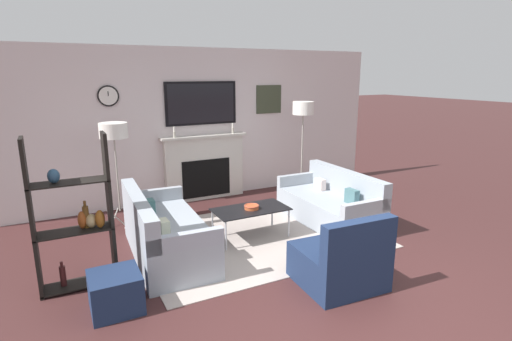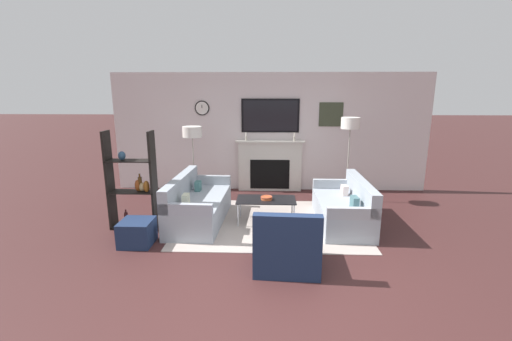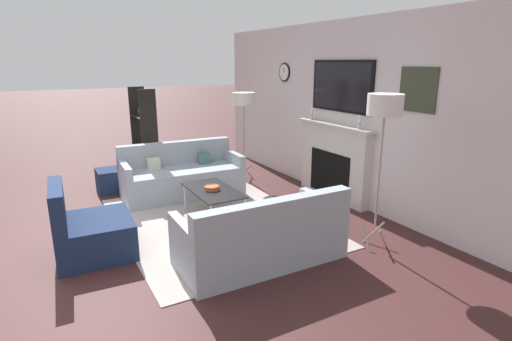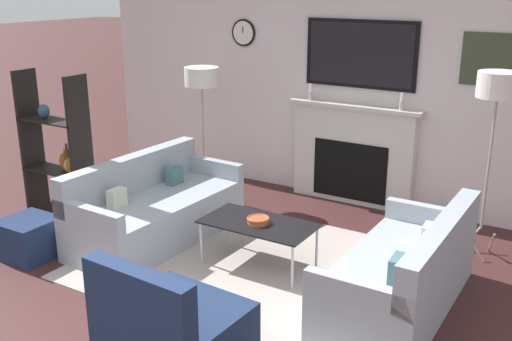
# 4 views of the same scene
# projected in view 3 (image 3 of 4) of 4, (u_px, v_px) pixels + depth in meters

# --- Properties ---
(ground_plane) EXTENTS (60.00, 60.00, 0.00)m
(ground_plane) POSITION_uv_depth(u_px,v_px,m) (25.00, 260.00, 4.36)
(ground_plane) COLOR #3F2120
(fireplace_wall) EXTENTS (7.25, 0.28, 2.70)m
(fireplace_wall) POSITION_uv_depth(u_px,v_px,m) (341.00, 120.00, 6.11)
(fireplace_wall) COLOR silver
(fireplace_wall) RESTS_ON ground_plane
(area_rug) EXTENTS (3.21, 2.41, 0.01)m
(area_rug) POSITION_uv_depth(u_px,v_px,m) (214.00, 221.00, 5.42)
(area_rug) COLOR #AD9F97
(area_rug) RESTS_ON ground_plane
(couch_left) EXTENTS (0.91, 1.89, 0.83)m
(couch_left) POSITION_uv_depth(u_px,v_px,m) (182.00, 177.00, 6.44)
(couch_left) COLOR #99A2AC
(couch_left) RESTS_ON ground_plane
(couch_right) EXTENTS (0.82, 1.77, 0.80)m
(couch_right) POSITION_uv_depth(u_px,v_px,m) (262.00, 238.00, 4.25)
(couch_right) COLOR #99A2AC
(couch_right) RESTS_ON ground_plane
(armchair) EXTENTS (0.89, 0.85, 0.85)m
(armchair) POSITION_uv_depth(u_px,v_px,m) (90.00, 232.00, 4.42)
(armchair) COLOR #1B2A4A
(armchair) RESTS_ON ground_plane
(coffee_table) EXTENTS (1.04, 0.55, 0.43)m
(coffee_table) POSITION_uv_depth(u_px,v_px,m) (213.00, 192.00, 5.39)
(coffee_table) COLOR black
(coffee_table) RESTS_ON ground_plane
(decorative_bowl) EXTENTS (0.21, 0.21, 0.06)m
(decorative_bowl) POSITION_uv_depth(u_px,v_px,m) (212.00, 188.00, 5.36)
(decorative_bowl) COLOR #BC522C
(decorative_bowl) RESTS_ON coffee_table
(floor_lamp_left) EXTENTS (0.40, 0.40, 1.58)m
(floor_lamp_left) POSITION_uv_depth(u_px,v_px,m) (244.00, 100.00, 7.03)
(floor_lamp_left) COLOR #9E998E
(floor_lamp_left) RESTS_ON ground_plane
(floor_lamp_right) EXTENTS (0.38, 0.38, 1.78)m
(floor_lamp_right) POSITION_uv_depth(u_px,v_px,m) (385.00, 108.00, 4.25)
(floor_lamp_right) COLOR #9E998E
(floor_lamp_right) RESTS_ON ground_plane
(shelf_unit) EXTENTS (0.79, 0.28, 1.67)m
(shelf_unit) POSITION_uv_depth(u_px,v_px,m) (145.00, 139.00, 7.01)
(shelf_unit) COLOR black
(shelf_unit) RESTS_ON ground_plane
(ottoman) EXTENTS (0.48, 0.48, 0.38)m
(ottoman) POSITION_uv_depth(u_px,v_px,m) (112.00, 180.00, 6.64)
(ottoman) COLOR #1B2A4A
(ottoman) RESTS_ON ground_plane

